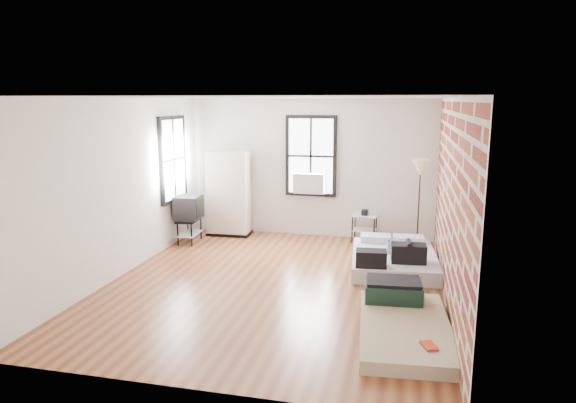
% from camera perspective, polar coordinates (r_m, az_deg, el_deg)
% --- Properties ---
extents(ground, '(6.00, 6.00, 0.00)m').
position_cam_1_polar(ground, '(7.94, -1.49, -9.14)').
color(ground, brown).
rests_on(ground, ground).
extents(room_shell, '(5.02, 6.02, 2.80)m').
position_cam_1_polar(room_shell, '(7.82, 0.76, 3.67)').
color(room_shell, silver).
rests_on(room_shell, ground).
extents(mattress_main, '(1.51, 1.96, 0.60)m').
position_cam_1_polar(mattress_main, '(8.79, 11.65, -6.22)').
color(mattress_main, silver).
rests_on(mattress_main, ground).
extents(mattress_bare, '(1.21, 2.08, 0.43)m').
position_cam_1_polar(mattress_bare, '(6.59, 12.53, -12.62)').
color(mattress_bare, '#BDAF88').
rests_on(mattress_bare, ground).
extents(wardrobe, '(0.89, 0.53, 1.74)m').
position_cam_1_polar(wardrobe, '(10.64, -6.60, 0.88)').
color(wardrobe, black).
rests_on(wardrobe, ground).
extents(side_table, '(0.51, 0.42, 0.64)m').
position_cam_1_polar(side_table, '(10.23, 8.50, -2.11)').
color(side_table, black).
rests_on(side_table, ground).
extents(floor_lamp, '(0.36, 0.36, 1.68)m').
position_cam_1_polar(floor_lamp, '(9.95, 14.50, 3.21)').
color(floor_lamp, '#322410').
rests_on(floor_lamp, ground).
extents(tv_stand, '(0.50, 0.68, 0.93)m').
position_cam_1_polar(tv_stand, '(10.20, -10.94, -0.85)').
color(tv_stand, black).
rests_on(tv_stand, ground).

